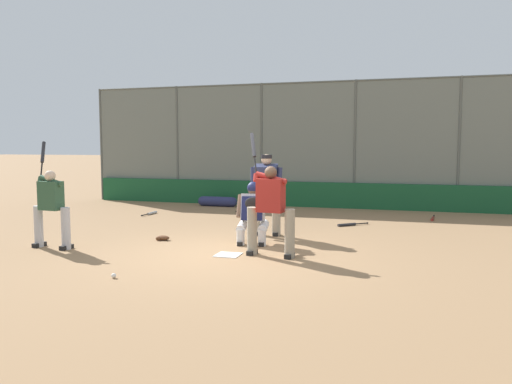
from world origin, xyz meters
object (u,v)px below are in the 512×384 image
spare_bat_near_backstop (255,211)px  batter_at_plate (270,207)px  umpire_home (267,192)px  baseball_loose (114,276)px  spare_bat_third_base_side (433,218)px  spare_bat_by_padding (349,224)px  spare_bat_first_base_side (151,213)px  equipment_bag_dugout_side (217,201)px  fielding_glove_on_dirt (163,238)px  catcher_behind_plate (253,212)px  batter_on_deck (51,206)px

spare_bat_near_backstop → batter_at_plate: bearing=-93.1°
umpire_home → baseball_loose: bearing=68.8°
spare_bat_third_base_side → spare_bat_by_padding: bearing=-44.4°
spare_bat_first_base_side → equipment_bag_dugout_side: (-1.13, -2.31, 0.12)m
spare_bat_third_base_side → fielding_glove_on_dirt: (5.51, 4.65, 0.02)m
fielding_glove_on_dirt → equipment_bag_dugout_side: bearing=-80.3°
batter_at_plate → spare_bat_by_padding: (-0.99, -3.77, -0.84)m
spare_bat_third_base_side → spare_bat_first_base_side: bearing=-75.0°
spare_bat_by_padding → equipment_bag_dugout_side: bearing=-72.5°
catcher_behind_plate → spare_bat_third_base_side: bearing=-137.5°
catcher_behind_plate → spare_bat_by_padding: bearing=-128.4°
umpire_home → batter_on_deck: 4.33m
batter_at_plate → umpire_home: bearing=-66.4°
spare_bat_first_base_side → fielding_glove_on_dirt: (-2.11, 3.42, 0.02)m
umpire_home → fielding_glove_on_dirt: umpire_home is taller
batter_at_plate → spare_bat_first_base_side: size_ratio=2.68×
spare_bat_first_base_side → fielding_glove_on_dirt: fielding_glove_on_dirt is taller
umpire_home → spare_bat_by_padding: size_ratio=2.53×
batter_at_plate → spare_bat_by_padding: size_ratio=3.13×
equipment_bag_dugout_side → batter_at_plate: bearing=118.2°
spare_bat_first_base_side → fielding_glove_on_dirt: size_ratio=2.99×
catcher_behind_plate → fielding_glove_on_dirt: size_ratio=4.53×
spare_bat_third_base_side → baseball_loose: 8.94m
equipment_bag_dugout_side → fielding_glove_on_dirt: bearing=99.7°
spare_bat_third_base_side → spare_bat_first_base_side: 7.72m
batter_at_plate → baseball_loose: size_ratio=29.54×
catcher_behind_plate → spare_bat_near_backstop: bearing=-82.2°
batter_at_plate → spare_bat_first_base_side: bearing=-35.9°
umpire_home → spare_bat_near_backstop: size_ratio=2.14×
equipment_bag_dugout_side → batter_on_deck: bearing=84.4°
batter_on_deck → fielding_glove_on_dirt: size_ratio=7.47×
catcher_behind_plate → umpire_home: (-0.02, -0.96, 0.31)m
batter_at_plate → batter_on_deck: bearing=13.3°
batter_on_deck → spare_bat_third_base_side: batter_on_deck is taller
fielding_glove_on_dirt → baseball_loose: bearing=103.2°
spare_bat_by_padding → baseball_loose: (2.82, 5.86, 0.00)m
catcher_behind_plate → fielding_glove_on_dirt: bearing=-2.7°
spare_bat_third_base_side → umpire_home: bearing=-39.9°
batter_on_deck → spare_bat_near_backstop: bearing=-105.9°
spare_bat_first_base_side → baseball_loose: (-2.79, 6.30, 0.00)m
batter_at_plate → fielding_glove_on_dirt: bearing=-11.0°
catcher_behind_plate → spare_bat_first_base_side: catcher_behind_plate is taller
umpire_home → spare_bat_near_backstop: umpire_home is taller
spare_bat_first_base_side → baseball_loose: size_ratio=11.02×
spare_bat_third_base_side → equipment_bag_dugout_side: bearing=-93.6°
batter_at_plate → umpire_home: (0.60, -1.93, 0.08)m
batter_at_plate → umpire_home: size_ratio=1.24×
spare_bat_near_backstop → spare_bat_by_padding: size_ratio=1.18×
batter_at_plate → equipment_bag_dugout_side: size_ratio=1.65×
fielding_glove_on_dirt → equipment_bag_dugout_side: (0.98, -5.73, 0.11)m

